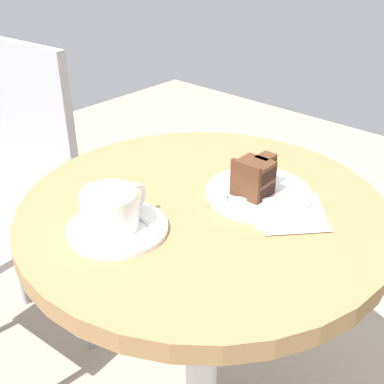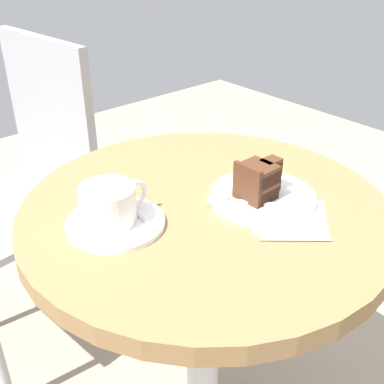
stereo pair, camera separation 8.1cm
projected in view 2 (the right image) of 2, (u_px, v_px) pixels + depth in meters
The scene contains 9 objects.
cafe_table at pixel (204, 260), 0.91m from camera, with size 0.66×0.66×0.70m.
saucer at pixel (116, 223), 0.79m from camera, with size 0.16×0.16×0.01m.
coffee_cup at pixel (109, 203), 0.77m from camera, with size 0.12×0.09×0.06m.
teaspoon at pixel (143, 220), 0.79m from camera, with size 0.03×0.11×0.00m.
cake_plate at pixel (262, 197), 0.86m from camera, with size 0.19×0.19×0.01m.
cake_slice at pixel (258, 181), 0.84m from camera, with size 0.08×0.06×0.07m.
fork at pixel (240, 202), 0.83m from camera, with size 0.10×0.13×0.00m.
napkin at pixel (290, 219), 0.81m from camera, with size 0.18×0.17×0.00m.
cafe_chair at pixel (29, 178), 1.28m from camera, with size 0.42×0.42×0.89m.
Camera 2 is at (-0.50, -0.53, 1.14)m, focal length 45.00 mm.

